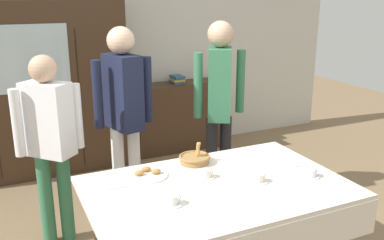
% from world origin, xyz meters
% --- Properties ---
extents(back_wall, '(6.40, 0.10, 2.70)m').
position_xyz_m(back_wall, '(0.00, 2.65, 1.35)').
color(back_wall, silver).
rests_on(back_wall, ground).
extents(dining_table, '(1.74, 1.13, 0.75)m').
position_xyz_m(dining_table, '(0.00, -0.24, 0.66)').
color(dining_table, '#3D2819').
rests_on(dining_table, ground).
extents(wall_cabinet, '(1.99, 0.46, 1.92)m').
position_xyz_m(wall_cabinet, '(-0.90, 2.35, 0.96)').
color(wall_cabinet, '#3D2819').
rests_on(wall_cabinet, ground).
extents(bookshelf_low, '(1.14, 0.35, 0.89)m').
position_xyz_m(bookshelf_low, '(0.82, 2.41, 0.44)').
color(bookshelf_low, '#3D2819').
rests_on(bookshelf_low, ground).
extents(book_stack, '(0.16, 0.21, 0.10)m').
position_xyz_m(book_stack, '(0.82, 2.40, 0.94)').
color(book_stack, '#2D5184').
rests_on(book_stack, bookshelf_low).
extents(tea_cup_mid_left, '(0.13, 0.13, 0.06)m').
position_xyz_m(tea_cup_mid_left, '(0.66, -0.36, 0.78)').
color(tea_cup_mid_left, white).
rests_on(tea_cup_mid_left, dining_table).
extents(tea_cup_center, '(0.13, 0.13, 0.06)m').
position_xyz_m(tea_cup_center, '(-0.01, -0.06, 0.78)').
color(tea_cup_center, white).
rests_on(tea_cup_center, dining_table).
extents(tea_cup_mid_right, '(0.13, 0.13, 0.06)m').
position_xyz_m(tea_cup_mid_right, '(0.28, -0.27, 0.78)').
color(tea_cup_mid_right, white).
rests_on(tea_cup_mid_right, dining_table).
extents(tea_cup_near_left, '(0.13, 0.13, 0.06)m').
position_xyz_m(tea_cup_near_left, '(-0.38, -0.33, 0.78)').
color(tea_cup_near_left, silver).
rests_on(tea_cup_near_left, dining_table).
extents(bread_basket, '(0.24, 0.24, 0.16)m').
position_xyz_m(bread_basket, '(0.03, 0.22, 0.79)').
color(bread_basket, '#9E7542').
rests_on(bread_basket, dining_table).
extents(pastry_plate, '(0.28, 0.28, 0.05)m').
position_xyz_m(pastry_plate, '(-0.37, 0.14, 0.76)').
color(pastry_plate, white).
rests_on(pastry_plate, dining_table).
extents(spoon_mid_right, '(0.12, 0.02, 0.01)m').
position_xyz_m(spoon_mid_right, '(0.69, -0.17, 0.75)').
color(spoon_mid_right, silver).
rests_on(spoon_mid_right, dining_table).
extents(spoon_back_edge, '(0.12, 0.02, 0.01)m').
position_xyz_m(spoon_back_edge, '(-0.59, 0.03, 0.75)').
color(spoon_back_edge, silver).
rests_on(spoon_back_edge, dining_table).
extents(person_behind_table_left, '(0.52, 0.41, 1.76)m').
position_xyz_m(person_behind_table_left, '(0.58, 0.86, 1.08)').
color(person_behind_table_left, '#232328').
rests_on(person_behind_table_left, ground).
extents(person_near_right_end, '(0.52, 0.40, 1.73)m').
position_xyz_m(person_near_right_end, '(-0.29, 0.97, 1.06)').
color(person_near_right_end, silver).
rests_on(person_near_right_end, ground).
extents(person_beside_shelf, '(0.52, 0.40, 1.56)m').
position_xyz_m(person_beside_shelf, '(-0.94, 0.80, 0.94)').
color(person_beside_shelf, '#33704C').
rests_on(person_beside_shelf, ground).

